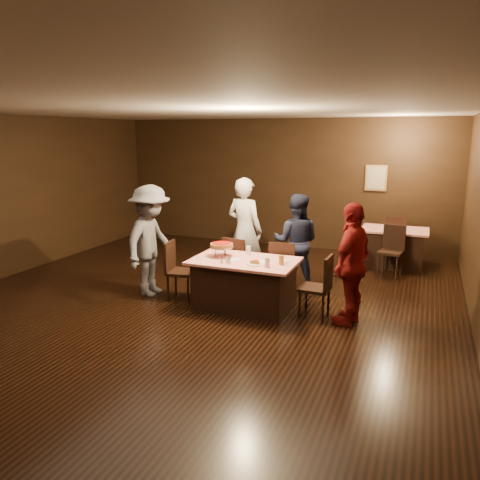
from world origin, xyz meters
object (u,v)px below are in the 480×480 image
object	(u,v)px
pizza_stand	(222,245)
glass_amber	(281,260)
main_table	(244,284)
chair_back_far	(396,237)
diner_navy_hoodie	(296,242)
chair_end_left	(181,271)
diner_grey_knit	(151,241)
glass_back	(248,251)
chair_far_left	(239,263)
chair_far_right	(283,268)
chair_end_right	(315,287)
diner_red_shirt	(352,264)
back_table	(393,247)
plate_empty	(282,260)
glass_front_right	(267,262)
chair_back_near	(391,251)
diner_white_jacket	(245,230)

from	to	relation	value
pizza_stand	glass_amber	xyz separation A→B (m)	(1.00, -0.10, -0.11)
pizza_stand	main_table	bearing A→B (deg)	-7.13
chair_back_far	diner_navy_hoodie	distance (m)	3.11
chair_back_far	glass_amber	size ratio (longest dim) A/B	6.79
chair_end_left	diner_grey_knit	bearing A→B (deg)	79.86
glass_back	diner_navy_hoodie	bearing A→B (deg)	60.59
chair_far_left	chair_far_right	distance (m)	0.80
chair_end_right	diner_grey_knit	distance (m)	2.80
diner_red_shirt	glass_amber	xyz separation A→B (m)	(-1.01, -0.06, -0.03)
diner_grey_knit	glass_back	distance (m)	1.64
back_table	diner_grey_knit	world-z (taller)	diner_grey_knit
plate_empty	glass_amber	distance (m)	0.22
diner_red_shirt	chair_far_left	bearing A→B (deg)	-96.09
chair_far_left	diner_grey_knit	size ratio (longest dim) A/B	0.52
back_table	chair_far_left	size ratio (longest dim) A/B	1.37
chair_far_right	glass_front_right	distance (m)	1.07
main_table	back_table	world-z (taller)	same
glass_back	chair_back_far	bearing A→B (deg)	61.24
chair_far_right	pizza_stand	size ratio (longest dim) A/B	2.50
plate_empty	glass_front_right	xyz separation A→B (m)	(-0.10, -0.40, 0.06)
chair_back_near	plate_empty	distance (m)	2.88
pizza_stand	chair_far_left	bearing A→B (deg)	90.00
glass_back	diner_white_jacket	bearing A→B (deg)	114.59
chair_end_left	glass_front_right	size ratio (longest dim) A/B	6.79
chair_back_near	glass_amber	distance (m)	3.04
back_table	glass_back	distance (m)	3.67
main_table	chair_back_near	world-z (taller)	chair_back_near
glass_front_right	glass_back	bearing A→B (deg)	132.27
chair_back_far	glass_back	world-z (taller)	chair_back_far
main_table	diner_white_jacket	world-z (taller)	diner_white_jacket
diner_white_jacket	glass_front_right	size ratio (longest dim) A/B	13.58
chair_end_left	chair_back_far	size ratio (longest dim) A/B	1.00
glass_front_right	glass_back	distance (m)	0.74
chair_back_far	glass_amber	bearing A→B (deg)	72.57
plate_empty	pizza_stand	bearing A→B (deg)	-173.99
main_table	chair_end_right	xyz separation A→B (m)	(1.10, 0.00, 0.09)
back_table	chair_end_left	size ratio (longest dim) A/B	1.37
diner_white_jacket	diner_navy_hoodie	size ratio (longest dim) A/B	1.14
chair_end_left	main_table	bearing A→B (deg)	-98.25
back_table	chair_far_right	bearing A→B (deg)	-120.85
chair_far_left	glass_back	size ratio (longest dim) A/B	6.79
main_table	chair_end_left	world-z (taller)	chair_end_left
chair_back_near	diner_white_jacket	size ratio (longest dim) A/B	0.50
main_table	glass_front_right	distance (m)	0.69
diner_red_shirt	glass_back	xyz separation A→B (m)	(-1.66, 0.29, -0.03)
chair_end_left	diner_navy_hoodie	world-z (taller)	diner_navy_hoodie
back_table	chair_end_left	bearing A→B (deg)	-132.36
chair_end_left	chair_end_right	distance (m)	2.20
plate_empty	chair_back_near	bearing A→B (deg)	60.70
diner_grey_knit	glass_amber	world-z (taller)	diner_grey_knit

